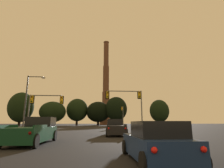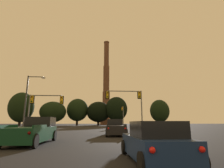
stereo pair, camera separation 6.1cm
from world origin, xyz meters
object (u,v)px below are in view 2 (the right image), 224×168
object	(u,v)px
pickup_truck_right_lane_front	(115,128)
smokestack	(106,90)
hatchback_right_lane_third	(154,143)
traffic_light_far_right	(123,114)
traffic_light_overhead_right	(130,100)
traffic_light_overhead_left	(41,104)
pickup_truck_left_lane_second	(34,131)
street_lamp	(29,97)

from	to	relation	value
pickup_truck_right_lane_front	smokestack	xyz separation A→B (m)	(2.98, 102.86, 23.36)
hatchback_right_lane_third	traffic_light_far_right	world-z (taller)	traffic_light_far_right
traffic_light_overhead_right	traffic_light_overhead_left	distance (m)	13.23
traffic_light_overhead_left	traffic_light_overhead_right	bearing A→B (deg)	4.79
pickup_truck_left_lane_second	pickup_truck_right_lane_front	xyz separation A→B (m)	(6.37, 7.50, 0.00)
pickup_truck_left_lane_second	smokestack	size ratio (longest dim) A/B	0.09
traffic_light_overhead_left	street_lamp	size ratio (longest dim) A/B	0.65
pickup_truck_right_lane_front	street_lamp	world-z (taller)	street_lamp
hatchback_right_lane_third	traffic_light_far_right	size ratio (longest dim) A/B	0.65
traffic_light_far_right	traffic_light_overhead_right	xyz separation A→B (m)	(-2.49, -26.63, 0.75)
traffic_light_overhead_left	traffic_light_far_right	bearing A→B (deg)	60.56
traffic_light_far_right	pickup_truck_right_lane_front	bearing A→B (deg)	-99.20
traffic_light_far_right	street_lamp	xyz separation A→B (m)	(-17.46, -27.74, 0.88)
traffic_light_far_right	street_lamp	bearing A→B (deg)	-122.19
hatchback_right_lane_third	traffic_light_overhead_right	bearing A→B (deg)	81.49
pickup_truck_left_lane_second	traffic_light_overhead_right	world-z (taller)	traffic_light_overhead_right
traffic_light_overhead_left	street_lamp	world-z (taller)	street_lamp
smokestack	hatchback_right_lane_third	bearing A→B (deg)	-91.38
hatchback_right_lane_third	traffic_light_overhead_left	world-z (taller)	traffic_light_overhead_left
traffic_light_overhead_left	smokestack	bearing A→B (deg)	82.25
hatchback_right_lane_third	traffic_light_overhead_left	xyz separation A→B (m)	(-10.44, 19.28, 3.45)
pickup_truck_right_lane_front	street_lamp	size ratio (longest dim) A/B	0.68
traffic_light_overhead_left	pickup_truck_right_lane_front	bearing A→B (deg)	-28.39
traffic_light_overhead_right	street_lamp	world-z (taller)	street_lamp
street_lamp	traffic_light_far_right	bearing A→B (deg)	57.81
traffic_light_overhead_left	smokestack	xyz separation A→B (m)	(13.24, 97.31, 20.05)
pickup_truck_right_lane_front	pickup_truck_left_lane_second	bearing A→B (deg)	-127.74
hatchback_right_lane_third	smokestack	world-z (taller)	smokestack
hatchback_right_lane_third	street_lamp	world-z (taller)	street_lamp
hatchback_right_lane_third	traffic_light_far_right	distance (m)	47.42
hatchback_right_lane_third	traffic_light_overhead_left	bearing A→B (deg)	117.54
hatchback_right_lane_third	smokestack	size ratio (longest dim) A/B	0.07
pickup_truck_right_lane_front	street_lamp	bearing A→B (deg)	157.94
street_lamp	smokestack	distance (m)	100.32
pickup_truck_left_lane_second	street_lamp	bearing A→B (deg)	113.28
traffic_light_far_right	traffic_light_overhead_left	bearing A→B (deg)	-119.44
pickup_truck_left_lane_second	traffic_light_far_right	size ratio (longest dim) A/B	0.87
hatchback_right_lane_third	pickup_truck_right_lane_front	bearing A→B (deg)	89.84
pickup_truck_left_lane_second	traffic_light_overhead_left	size ratio (longest dim) A/B	1.02
traffic_light_overhead_left	smokestack	size ratio (longest dim) A/B	0.09
hatchback_right_lane_third	street_lamp	size ratio (longest dim) A/B	0.50
pickup_truck_right_lane_front	traffic_light_far_right	bearing A→B (deg)	83.38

